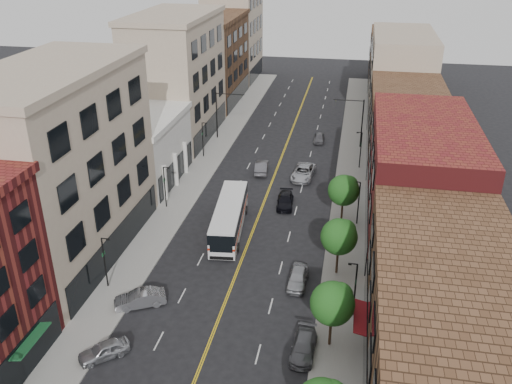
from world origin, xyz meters
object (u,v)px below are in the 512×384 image
Objects in this scene: car_parked_far at (298,278)px; car_angle_a at (104,350)px; city_bus at (229,216)px; car_angle_b at (140,299)px; car_lane_c at (319,138)px; car_lane_behind at (261,167)px; car_parked_mid at (304,347)px; car_lane_b at (303,172)px; car_lane_a at (285,201)px.

car_angle_a is at bearing -136.87° from car_parked_far.
car_parked_far is (8.36, -8.37, -1.11)m from city_bus.
car_lane_c is (11.86, 43.25, -0.07)m from car_angle_b.
car_parked_far reaches higher than car_lane_c.
car_angle_b is 30.68m from car_lane_behind.
city_bus reaches higher than car_parked_mid.
car_angle_a is 0.90× the size of car_parked_far.
car_angle_a is 37.60m from car_lane_b.
car_lane_b is 1.50× the size of car_lane_c.
city_bus is at bearing -130.32° from car_lane_a.
car_angle_b is 0.96× the size of car_lane_a.
car_lane_a is at bearing 109.78° from car_lane_behind.
car_parked_mid is at bearing 61.34° from car_angle_a.
city_bus reaches higher than car_lane_b.
city_bus is 3.26× the size of car_lane_c.
car_angle_a is 15.15m from car_parked_mid.
car_angle_a is at bearing -105.54° from car_lane_c.
car_lane_behind is at bearing 107.37° from car_parked_mid.
car_lane_behind is 10.26m from car_lane_a.
city_bus reaches higher than car_angle_b.
car_lane_behind reaches higher than car_lane_c.
city_bus reaches higher than car_lane_a.
car_angle_b is 0.76× the size of car_lane_b.
city_bus reaches higher than car_lane_behind.
car_lane_c is (2.17, 22.24, -0.01)m from car_lane_a.
city_bus reaches higher than car_angle_a.
car_angle_b is 23.13m from car_lane_a.
car_parked_mid is at bearing -88.54° from car_lane_c.
car_angle_a is at bearing -29.81° from car_angle_b.
car_lane_b is (11.25, 35.87, 0.14)m from car_angle_a.
car_lane_a is at bearing 48.16° from city_bus.
car_lane_a is at bearing 118.98° from car_angle_a.
car_lane_behind is at bearing 111.68° from car_lane_a.
car_parked_far is 23.85m from car_lane_b.
car_lane_c is at bearing -123.27° from car_lane_behind.
car_lane_b reaches higher than car_lane_c.
car_lane_b is (1.23, 8.41, 0.14)m from car_lane_a.
car_parked_mid is 0.96× the size of car_lane_a.
car_angle_a is at bearing -102.15° from car_lane_b.
car_lane_c is at bearing 125.24° from car_angle_a.
car_parked_mid is (9.86, -17.24, -1.21)m from city_bus.
car_parked_mid is (14.80, 3.23, -0.02)m from car_angle_a.
car_lane_b is (-3.55, 32.64, 0.17)m from car_parked_mid.
car_parked_mid is 9.00m from car_parked_far.
city_bus is 8.71m from car_lane_a.
car_lane_b is at bearing -95.63° from car_lane_c.
car_lane_behind is 14.62m from car_lane_c.
car_lane_c is at bearing 80.16° from car_lane_a.
car_angle_b is at bearing 74.07° from car_lane_behind.
car_parked_far is at bearing -82.20° from car_lane_a.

